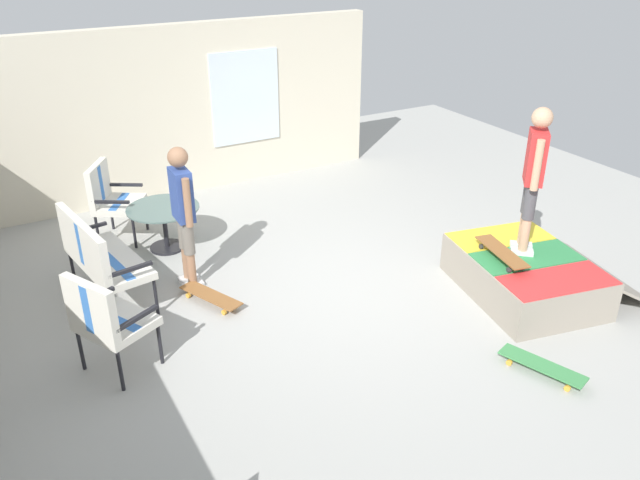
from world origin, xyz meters
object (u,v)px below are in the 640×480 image
(patio_chair_by_wall, at_px, (104,317))
(skateboard_by_bench, at_px, (211,296))
(skate_ramp, at_px, (527,274))
(skateboard_on_ramp, at_px, (502,252))
(person_skater, at_px, (534,171))
(patio_chair_near_house, at_px, (109,195))
(person_watching, at_px, (183,208))
(patio_table, at_px, (164,219))
(skateboard_spare, at_px, (542,366))
(patio_bench, at_px, (97,253))

(patio_chair_by_wall, xyz_separation_m, skateboard_by_bench, (0.69, -1.22, -0.53))
(skate_ramp, height_order, skateboard_on_ramp, skateboard_on_ramp)
(skate_ramp, relative_size, skateboard_by_bench, 2.58)
(person_skater, bearing_deg, patio_chair_near_house, 46.29)
(person_watching, bearing_deg, patio_table, -2.10)
(patio_chair_by_wall, bearing_deg, skate_ramp, -100.81)
(person_watching, bearing_deg, patio_chair_by_wall, 136.00)
(patio_table, xyz_separation_m, skateboard_on_ramp, (-2.94, -2.85, 0.15))
(person_skater, height_order, skateboard_spare, person_skater)
(patio_table, bearing_deg, patio_chair_by_wall, 151.53)
(patio_table, bearing_deg, skateboard_on_ramp, -135.96)
(skateboard_spare, relative_size, skateboard_on_ramp, 1.00)
(skateboard_spare, bearing_deg, patio_chair_near_house, 29.79)
(patio_chair_by_wall, bearing_deg, patio_table, -28.47)
(skate_ramp, bearing_deg, skateboard_on_ramp, 72.95)
(patio_bench, xyz_separation_m, skateboard_by_bench, (-0.58, -1.01, -0.53))
(patio_chair_near_house, bearing_deg, skate_ramp, -134.94)
(skate_ramp, distance_m, person_watching, 3.87)
(skateboard_by_bench, distance_m, skateboard_spare, 3.47)
(patio_chair_by_wall, bearing_deg, patio_bench, -9.18)
(patio_bench, distance_m, skateboard_on_ramp, 4.33)
(patio_chair_near_house, height_order, patio_chair_by_wall, same)
(patio_table, bearing_deg, skateboard_spare, -151.71)
(patio_chair_near_house, relative_size, patio_table, 1.13)
(skate_ramp, height_order, patio_chair_by_wall, patio_chair_by_wall)
(skateboard_on_ramp, bearing_deg, skateboard_spare, 154.09)
(person_skater, relative_size, skateboard_spare, 1.97)
(patio_chair_near_house, distance_m, skateboard_spare, 5.56)
(patio_chair_by_wall, height_order, person_watching, person_watching)
(patio_chair_near_house, relative_size, skateboard_spare, 1.24)
(skate_ramp, xyz_separation_m, patio_table, (3.04, 3.18, 0.17))
(skate_ramp, distance_m, person_skater, 1.18)
(person_skater, bearing_deg, skateboard_on_ramp, 96.57)
(patio_chair_near_house, relative_size, person_watching, 0.62)
(person_skater, xyz_separation_m, skateboard_on_ramp, (-0.04, 0.34, -0.85))
(skateboard_by_bench, bearing_deg, patio_chair_near_house, 13.70)
(patio_bench, height_order, person_watching, person_watching)
(patio_bench, bearing_deg, skateboard_spare, -135.05)
(patio_table, relative_size, person_watching, 0.55)
(patio_bench, bearing_deg, patio_chair_by_wall, 170.82)
(skate_ramp, xyz_separation_m, patio_bench, (2.11, 4.17, 0.38))
(patio_chair_by_wall, distance_m, skateboard_by_bench, 1.50)
(skate_ramp, xyz_separation_m, patio_chair_by_wall, (0.84, 4.37, 0.38))
(patio_chair_by_wall, xyz_separation_m, skateboard_spare, (-1.97, -3.44, -0.53))
(patio_table, distance_m, skateboard_on_ramp, 4.10)
(skateboard_on_ramp, bearing_deg, skate_ramp, -107.05)
(patio_bench, distance_m, skateboard_by_bench, 1.28)
(person_watching, distance_m, skateboard_on_ramp, 3.50)
(person_watching, xyz_separation_m, skateboard_on_ramp, (-1.94, -2.88, -0.40))
(patio_table, bearing_deg, skateboard_by_bench, -179.26)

